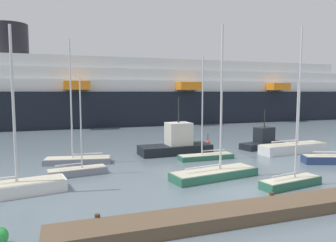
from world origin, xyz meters
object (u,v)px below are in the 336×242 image
object	(u,v)px
sailboat_5	(293,146)
fishing_boat_1	(176,143)
sailboat_2	(291,181)
fishing_boat_0	(263,141)
sailboat_6	(78,158)
sailboat_1	(77,170)
sailboat_3	(206,155)
sailboat_7	(7,188)
cruise_ship	(126,94)
sailboat_0	(215,171)
channel_buoy_2	(208,143)

from	to	relation	value
sailboat_5	fishing_boat_1	xyz separation A→B (m)	(-11.04, 3.43, 0.38)
sailboat_2	fishing_boat_0	bearing A→B (deg)	52.73
fishing_boat_0	sailboat_6	bearing A→B (deg)	169.22
sailboat_1	sailboat_3	distance (m)	11.35
sailboat_5	fishing_boat_1	bearing A→B (deg)	159.01
sailboat_1	sailboat_7	world-z (taller)	sailboat_7
sailboat_2	fishing_boat_1	xyz separation A→B (m)	(-3.20, 12.39, 0.67)
cruise_ship	sailboat_7	bearing A→B (deg)	-110.44
sailboat_2	sailboat_5	bearing A→B (deg)	40.17
sailboat_3	cruise_ship	world-z (taller)	cruise_ship
sailboat_0	sailboat_2	xyz separation A→B (m)	(3.70, -3.36, -0.11)
sailboat_1	sailboat_5	bearing A→B (deg)	-3.00
sailboat_6	sailboat_7	xyz separation A→B (m)	(-4.27, -7.29, 0.07)
channel_buoy_2	sailboat_6	bearing A→B (deg)	-161.94
sailboat_1	sailboat_5	size ratio (longest dim) A/B	0.58
cruise_ship	fishing_boat_0	bearing A→B (deg)	-75.14
sailboat_0	sailboat_6	bearing A→B (deg)	129.96
sailboat_6	channel_buoy_2	distance (m)	15.19
fishing_boat_1	fishing_boat_0	bearing A→B (deg)	-3.12
fishing_boat_1	channel_buoy_2	bearing A→B (deg)	31.77
sailboat_6	sailboat_7	size ratio (longest dim) A/B	1.05
sailboat_5	fishing_boat_1	world-z (taller)	sailboat_5
sailboat_2	channel_buoy_2	distance (m)	15.91
sailboat_6	channel_buoy_2	world-z (taller)	sailboat_6
sailboat_2	sailboat_3	world-z (taller)	sailboat_3
sailboat_7	channel_buoy_2	distance (m)	22.23
sailboat_3	fishing_boat_0	xyz separation A→B (m)	(8.26, 3.10, 0.39)
sailboat_1	sailboat_2	bearing A→B (deg)	-37.29
channel_buoy_2	cruise_ship	xyz separation A→B (m)	(-3.85, 28.44, 5.27)
fishing_boat_0	sailboat_3	bearing A→B (deg)	-173.61
sailboat_1	cruise_ship	xyz separation A→B (m)	(10.80, 37.01, 5.19)
sailboat_0	sailboat_7	xyz separation A→B (m)	(-13.14, 0.44, 0.05)
sailboat_0	cruise_ship	bearing A→B (deg)	78.62
sailboat_5	sailboat_6	distance (m)	20.52
sailboat_7	channel_buoy_2	world-z (taller)	sailboat_7
sailboat_5	channel_buoy_2	size ratio (longest dim) A/B	9.50
sailboat_5	sailboat_0	bearing A→B (deg)	-157.86
fishing_boat_1	cruise_ship	bearing A→B (deg)	85.65
fishing_boat_0	sailboat_2	bearing A→B (deg)	-132.77
sailboat_1	fishing_boat_1	bearing A→B (deg)	20.50
sailboat_0	fishing_boat_0	bearing A→B (deg)	31.53
sailboat_0	fishing_boat_1	bearing A→B (deg)	77.87
sailboat_5	fishing_boat_0	world-z (taller)	sailboat_5
sailboat_3	sailboat_5	xyz separation A→B (m)	(9.43, -0.17, 0.24)
sailboat_5	channel_buoy_2	bearing A→B (deg)	127.36
channel_buoy_2	sailboat_2	bearing A→B (deg)	-96.75
sailboat_0	sailboat_7	distance (m)	13.15
sailboat_3	fishing_boat_1	world-z (taller)	sailboat_3
channel_buoy_2	fishing_boat_0	bearing A→B (deg)	-36.69
sailboat_2	fishing_boat_1	bearing A→B (deg)	95.85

